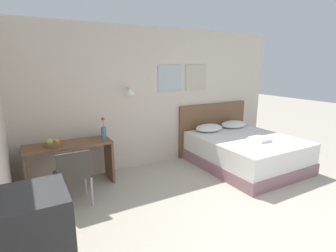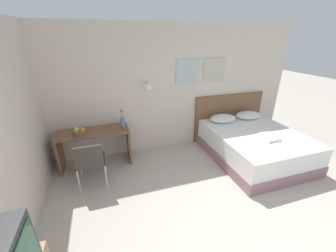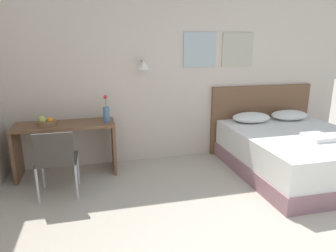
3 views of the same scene
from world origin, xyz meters
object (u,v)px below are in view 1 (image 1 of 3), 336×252
Objects in this scene: pillow_left at (209,128)px; fruit_bowl at (53,144)px; headboard at (213,128)px; bed at (245,152)px; flower_vase at (104,132)px; desk_chair at (73,173)px; folded_towel_near_foot at (260,139)px; desk at (70,156)px; pillow_right at (234,124)px; television at (36,228)px.

fruit_bowl reaches higher than pillow_left.
bed is at bearing -90.00° from headboard.
flower_vase is (-2.58, -0.31, 0.31)m from headboard.
desk_chair is 0.72m from fruit_bowl.
folded_towel_near_foot is at bearing -16.71° from fruit_bowl.
desk_chair is (-3.21, 0.08, 0.21)m from bed.
bed is 3.22m from desk_chair.
headboard reaches higher than desk.
pillow_left is 2.95m from desk_chair.
fruit_bowl is at bearing -174.97° from headboard.
headboard is 3.16m from desk.
headboard is at bearing 139.50° from pillow_right.
pillow_left is at bearing 12.71° from desk_chair.
headboard is at bearing 4.83° from desk.
flower_vase reaches higher than bed.
pillow_left is at bearing 0.34° from flower_vase.
folded_towel_near_foot is (-0.31, -1.03, -0.05)m from pillow_right.
pillow_right reaches higher than folded_towel_near_foot.
desk is 5.27× the size of fruit_bowl.
headboard is 2.62m from flower_vase.
folded_towel_near_foot is at bearing -21.15° from flower_vase.
pillow_left is 2.41× the size of fruit_bowl.
headboard reaches higher than folded_towel_near_foot.
pillow_right is at bearing 64.70° from bed.
folded_towel_near_foot is 0.87× the size of flower_vase.
headboard is at bearing 6.78° from flower_vase.
flower_vase reaches higher than folded_towel_near_foot.
flower_vase is (-2.93, -0.01, 0.20)m from pillow_right.
desk_chair is at bearing 178.56° from bed.
headboard reaches higher than bed.
headboard is 3.68× the size of television.
bed is 3.26× the size of pillow_left.
bed is 1.06m from headboard.
fruit_bowl is 0.66× the size of flower_vase.
flower_vase reaches higher than pillow_left.
desk is at bearing -175.17° from headboard.
bed is at bearing -1.44° from desk_chair.
pillow_left is at bearing 110.18° from folded_towel_near_foot.
folded_towel_near_foot is 0.40× the size of desk_chair.
pillow_left is (-0.34, 0.73, 0.37)m from bed.
folded_towel_near_foot is (0.38, -1.03, -0.05)m from pillow_left.
television reaches higher than flower_vase.
fruit_bowl is at bearing -172.16° from desk.
fruit_bowl is (-3.72, -0.00, 0.11)m from pillow_right.
headboard is 7.14× the size of fruit_bowl.
headboard is 1.35× the size of desk.
television reaches higher than pillow_right.
desk_chair is at bearing -169.69° from pillow_right.
flower_vase reaches higher than pillow_right.
television reaches higher than pillow_left.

